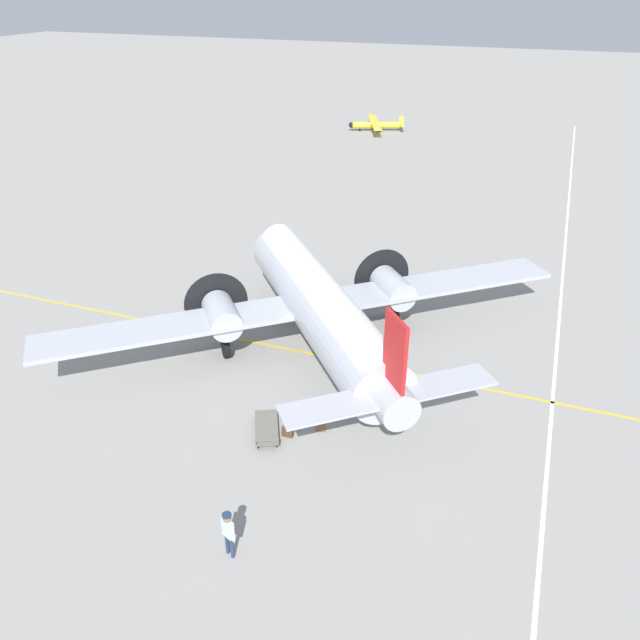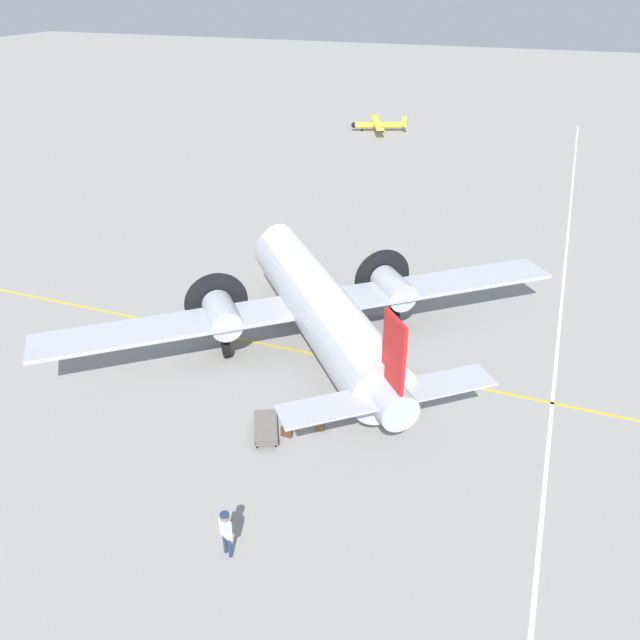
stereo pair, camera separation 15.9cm
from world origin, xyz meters
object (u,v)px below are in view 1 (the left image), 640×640
object	(u,v)px
suitcase_near_door	(321,426)
baggage_cart	(267,428)
suitcase_upright_spare	(288,432)
crew_foreground	(228,530)
airliner_main	(317,301)
light_aircraft_distant	(376,124)

from	to	relation	value
suitcase_near_door	baggage_cart	size ratio (longest dim) A/B	0.20
suitcase_upright_spare	baggage_cart	bearing A→B (deg)	8.75
crew_foreground	baggage_cart	world-z (taller)	crew_foreground
airliner_main	baggage_cart	xyz separation A→B (m)	(-0.48, 7.07, -2.36)
suitcase_near_door	baggage_cart	world-z (taller)	baggage_cart
crew_foreground	suitcase_near_door	xyz separation A→B (m)	(-0.55, -6.94, -0.91)
light_aircraft_distant	suitcase_upright_spare	bearing A→B (deg)	81.06
airliner_main	suitcase_upright_spare	xyz separation A→B (m)	(-1.35, 6.94, -2.42)
baggage_cart	crew_foreground	bearing A→B (deg)	167.59
crew_foreground	light_aircraft_distant	world-z (taller)	crew_foreground
baggage_cart	airliner_main	bearing A→B (deg)	-22.32
crew_foreground	suitcase_near_door	distance (m)	7.02
baggage_cart	light_aircraft_distant	distance (m)	56.58
baggage_cart	light_aircraft_distant	world-z (taller)	light_aircraft_distant
baggage_cart	light_aircraft_distant	xyz separation A→B (m)	(11.38, -55.42, 0.49)
crew_foreground	light_aircraft_distant	size ratio (longest dim) A/B	0.21
airliner_main	light_aircraft_distant	distance (m)	49.60
suitcase_near_door	light_aircraft_distant	world-z (taller)	light_aircraft_distant
crew_foreground	suitcase_near_door	size ratio (longest dim) A/B	3.71
airliner_main	light_aircraft_distant	xyz separation A→B (m)	(10.90, -48.35, -1.88)
crew_foreground	baggage_cart	xyz separation A→B (m)	(1.47, -5.98, -0.86)
suitcase_upright_spare	baggage_cart	xyz separation A→B (m)	(0.88, 0.13, 0.06)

